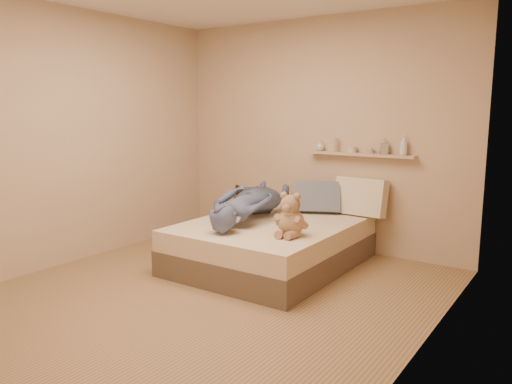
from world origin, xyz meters
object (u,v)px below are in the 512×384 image
Objects in this scene: game_console at (232,219)px; dark_plush at (241,199)px; pillow_grey at (318,197)px; person at (249,202)px; wall_shelf at (360,154)px; pillow_cream at (361,197)px; teddy_bear at (290,218)px; bed at (271,244)px.

game_console is 0.53× the size of dark_plush.
pillow_grey is 0.83m from person.
pillow_grey is 0.66m from wall_shelf.
dark_plush is 1.34m from pillow_cream.
game_console is 0.38× the size of teddy_bear.
bed is at bearing -121.18° from wall_shelf.
person is (0.36, -0.36, 0.06)m from dark_plush.
bed is at bearing 171.11° from person.
teddy_bear is 0.79m from person.
teddy_bear is 1.37m from wall_shelf.
bed is 12.42× the size of game_console.
pillow_cream is 0.47m from pillow_grey.
teddy_bear is 1.28m from dark_plush.
pillow_grey is at bearing -150.62° from wall_shelf.
dark_plush is at bearing -156.03° from pillow_grey.
game_console is at bearing -111.93° from wall_shelf.
pillow_cream is (0.66, 1.42, 0.07)m from game_console.
pillow_grey is (0.79, 0.35, 0.05)m from dark_plush.
teddy_bear is at bearing -95.12° from wall_shelf.
teddy_bear is at bearing 24.43° from game_console.
person reaches higher than bed.
dark_plush is at bearing 121.96° from game_console.
wall_shelf reaches higher than pillow_grey.
pillow_grey is (-0.45, -0.14, -0.03)m from pillow_cream.
teddy_bear is at bearing -75.45° from pillow_grey.
person is (-0.88, -0.85, -0.02)m from pillow_cream.
person is at bearing -176.15° from bed.
game_console is at bearing 98.28° from person.
wall_shelf is at bearing 84.88° from teddy_bear.
pillow_cream reaches higher than pillow_grey.
wall_shelf is at bearing -144.32° from person.
wall_shelf is at bearing 25.81° from dark_plush.
pillow_grey is at bearing 80.49° from game_console.
person is at bearing 111.03° from game_console.
game_console is 1.09m from dark_plush.
wall_shelf is at bearing 58.82° from bed.
game_console is 0.13× the size of wall_shelf.
game_console is 1.70m from wall_shelf.
person is at bearing -44.76° from dark_plush.
person is 1.32m from wall_shelf.
bed is 4.69× the size of teddy_bear.
wall_shelf is (-0.06, 0.08, 0.45)m from pillow_cream.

